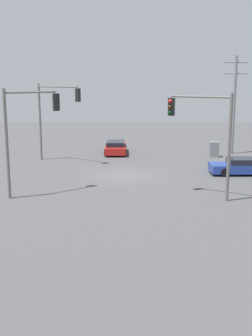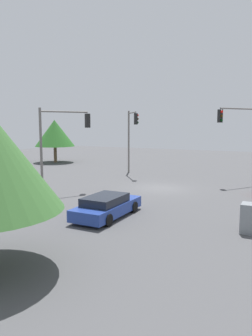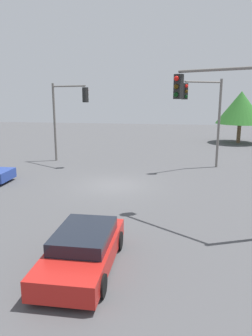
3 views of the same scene
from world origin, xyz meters
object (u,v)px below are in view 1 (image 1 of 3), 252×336
at_px(traffic_signal_main, 26,123).
at_px(traffic_signal_cross, 203,126).
at_px(traffic_signal_aux, 53,108).
at_px(sedan_red, 114,147).
at_px(sedan_blue, 241,166).
at_px(electrical_cabinet, 212,149).

bearing_deg(traffic_signal_main, traffic_signal_cross, -41.53).
bearing_deg(traffic_signal_aux, sedan_red, 74.31).
height_order(sedan_red, traffic_signal_cross, traffic_signal_cross).
bearing_deg(traffic_signal_main, traffic_signal_aux, 52.59).
xyz_separation_m(sedan_red, traffic_signal_cross, (5.50, -15.20, 3.61)).
relative_size(traffic_signal_main, traffic_signal_aux, 0.98).
distance_m(sedan_red, traffic_signal_main, 15.82).
bearing_deg(sedan_blue, traffic_signal_main, 111.27).
height_order(sedan_blue, sedan_red, sedan_red).
relative_size(sedan_red, electrical_cabinet, 3.28).
distance_m(sedan_red, traffic_signal_cross, 16.57).
bearing_deg(sedan_blue, traffic_signal_aux, 71.55).
bearing_deg(sedan_blue, traffic_signal_cross, 146.59).
bearing_deg(traffic_signal_cross, sedan_red, -39.11).
bearing_deg(electrical_cabinet, traffic_signal_main, -137.17).
xyz_separation_m(traffic_signal_aux, electrical_cabinet, (13.90, 2.26, -3.83)).
relative_size(sedan_blue, traffic_signal_cross, 0.77).
relative_size(traffic_signal_aux, electrical_cabinet, 4.75).
bearing_deg(sedan_red, traffic_signal_main, -108.37).
height_order(traffic_signal_cross, electrical_cabinet, traffic_signal_cross).
distance_m(sedan_red, traffic_signal_aux, 7.53).
relative_size(traffic_signal_main, electrical_cabinet, 4.63).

